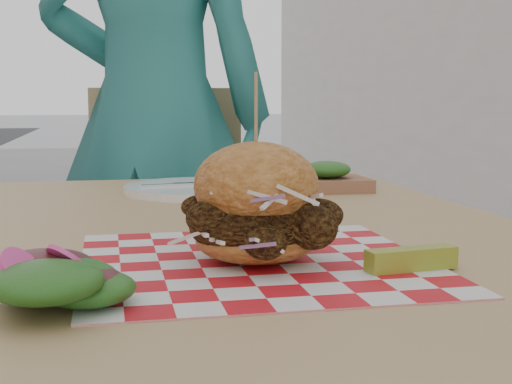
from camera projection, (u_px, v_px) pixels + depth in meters
diner at (153, 112)px, 1.91m from camera, size 0.75×0.63×1.77m
patio_table at (232, 284)px, 0.96m from camera, size 0.80×1.20×0.75m
patio_chair at (172, 235)px, 1.94m from camera, size 0.44×0.45×0.95m
paper_liner at (256, 262)px, 0.75m from camera, size 0.36×0.36×0.00m
sandwich at (256, 210)px, 0.74m from camera, size 0.17×0.17×0.20m
pickle_spear at (411, 259)px, 0.71m from camera, size 0.10×0.03×0.02m
side_salad at (50, 292)px, 0.58m from camera, size 0.14×0.13×0.05m
place_setting at (198, 189)px, 1.30m from camera, size 0.27×0.27×0.02m
kraft_tray at (327, 179)px, 1.33m from camera, size 0.15×0.12×0.06m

